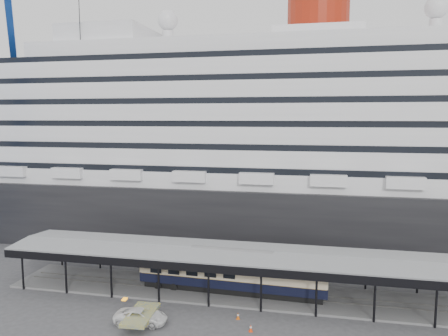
# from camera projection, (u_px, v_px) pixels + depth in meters

# --- Properties ---
(ground) EXTENTS (200.00, 200.00, 0.00)m
(ground) POSITION_uv_depth(u_px,v_px,m) (233.00, 312.00, 46.52)
(ground) COLOR #3C3C3F
(ground) RESTS_ON ground
(cruise_ship) EXTENTS (130.00, 30.00, 43.90)m
(cruise_ship) POSITION_uv_depth(u_px,v_px,m) (269.00, 131.00, 75.45)
(cruise_ship) COLOR black
(cruise_ship) RESTS_ON ground
(platform_canopy) EXTENTS (56.00, 9.18, 5.30)m
(platform_canopy) POSITION_uv_depth(u_px,v_px,m) (241.00, 275.00, 51.10)
(platform_canopy) COLOR slate
(platform_canopy) RESTS_ON ground
(port_truck) EXTENTS (5.46, 2.77, 1.48)m
(port_truck) POSITION_uv_depth(u_px,v_px,m) (141.00, 316.00, 43.96)
(port_truck) COLOR white
(port_truck) RESTS_ON ground
(pullman_carriage) EXTENTS (22.31, 3.76, 21.81)m
(pullman_carriage) POSITION_uv_depth(u_px,v_px,m) (232.00, 272.00, 51.30)
(pullman_carriage) COLOR black
(pullman_carriage) RESTS_ON ground
(traffic_cone_left) EXTENTS (0.41, 0.41, 0.72)m
(traffic_cone_left) POSITION_uv_depth(u_px,v_px,m) (158.00, 319.00, 44.30)
(traffic_cone_left) COLOR red
(traffic_cone_left) RESTS_ON ground
(traffic_cone_mid) EXTENTS (0.47, 0.47, 0.73)m
(traffic_cone_mid) POSITION_uv_depth(u_px,v_px,m) (251.00, 328.00, 42.35)
(traffic_cone_mid) COLOR #F43D0D
(traffic_cone_mid) RESTS_ON ground
(traffic_cone_right) EXTENTS (0.42, 0.42, 0.70)m
(traffic_cone_right) POSITION_uv_depth(u_px,v_px,m) (238.00, 316.00, 44.97)
(traffic_cone_right) COLOR #DC5A0C
(traffic_cone_right) RESTS_ON ground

